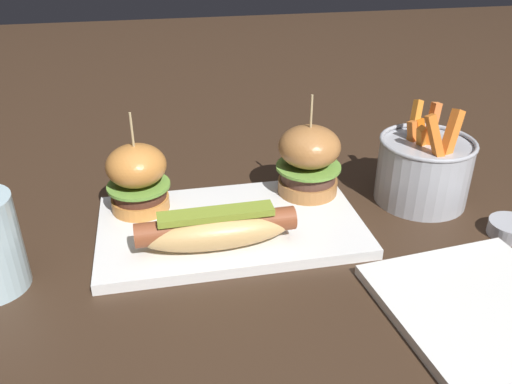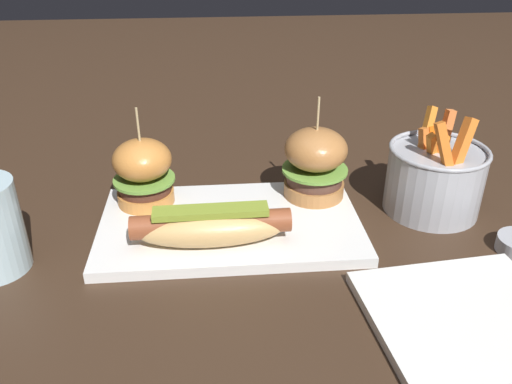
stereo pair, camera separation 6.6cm
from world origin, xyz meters
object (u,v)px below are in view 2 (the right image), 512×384
(hot_dog, at_px, (211,226))
(slider_right, at_px, (315,162))
(fries_bucket, at_px, (435,178))
(slider_left, at_px, (143,171))
(side_plate, at_px, (472,325))
(platter_main, at_px, (230,225))

(hot_dog, relative_size, slider_right, 1.33)
(fries_bucket, bearing_deg, slider_left, 175.56)
(fries_bucket, height_order, side_plate, fries_bucket)
(platter_main, xyz_separation_m, slider_left, (-0.11, 0.06, 0.05))
(fries_bucket, relative_size, side_plate, 0.73)
(platter_main, xyz_separation_m, slider_right, (0.12, 0.06, 0.06))
(slider_right, bearing_deg, fries_bucket, -10.93)
(platter_main, relative_size, fries_bucket, 2.35)
(hot_dog, bearing_deg, platter_main, 64.45)
(slider_right, distance_m, side_plate, 0.29)
(slider_left, bearing_deg, fries_bucket, -4.44)
(hot_dog, bearing_deg, fries_bucket, 14.50)
(slider_right, bearing_deg, hot_dog, -142.90)
(hot_dog, xyz_separation_m, slider_left, (-0.09, 0.11, 0.02))
(slider_right, bearing_deg, side_plate, -67.10)
(hot_dog, xyz_separation_m, slider_right, (0.14, 0.11, 0.03))
(side_plate, bearing_deg, slider_left, 142.48)
(hot_dog, bearing_deg, side_plate, -31.32)
(platter_main, height_order, fries_bucket, fries_bucket)
(hot_dog, height_order, slider_left, slider_left)
(side_plate, bearing_deg, fries_bucket, 78.67)
(hot_dog, xyz_separation_m, fries_bucket, (0.30, 0.08, 0.01))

